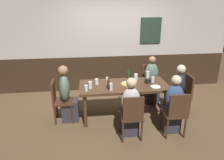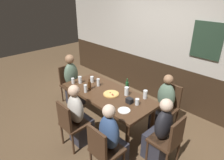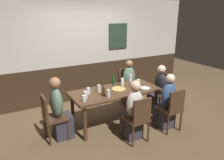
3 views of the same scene
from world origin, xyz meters
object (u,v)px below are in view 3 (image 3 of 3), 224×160
chair_right_far (126,84)px  condiment_caddy (135,84)px  pizza (119,89)px  tumbler_short (88,91)px  person_mid_near (133,114)px  pint_glass_pale (130,79)px  chair_right_near (172,108)px  chair_head_east (164,90)px  beer_glass_tall (99,89)px  person_head_west (60,113)px  tumbler_water (86,95)px  chair_head_west (51,115)px  highball_clear (108,94)px  chair_mid_near (138,117)px  pint_glass_stout (138,82)px  pint_glass_amber (84,99)px  person_right_near (166,105)px  dining_table (115,94)px  plate_white_large (145,88)px  beer_bottle_green (114,80)px  beer_bottle_brown (104,91)px  beer_glass_half (122,82)px  person_head_east (158,92)px  person_right_far (130,87)px

chair_right_far → condiment_caddy: size_ratio=8.00×
pizza → tumbler_short: tumbler_short is taller
person_mid_near → pint_glass_pale: person_mid_near is taller
chair_right_near → chair_head_east: bearing=57.6°
pizza → beer_glass_tall: bearing=172.8°
person_head_west → tumbler_water: (0.48, -0.12, 0.30)m
chair_head_west → chair_right_near: bearing=-21.1°
highball_clear → beer_glass_tall: 0.34m
chair_mid_near → pint_glass_stout: 1.15m
chair_head_east → pint_glass_amber: 2.15m
tumbler_water → highball_clear: bearing=-21.9°
chair_head_west → person_right_near: size_ratio=0.76×
dining_table → pint_glass_amber: 0.83m
chair_mid_near → person_right_near: bearing=11.3°
condiment_caddy → person_mid_near: bearing=-126.5°
chair_right_far → plate_white_large: 1.08m
person_right_near → chair_head_east: bearing=51.7°
chair_mid_near → beer_bottle_green: size_ratio=3.82×
dining_table → pint_glass_stout: bearing=7.4°
dining_table → beer_glass_tall: 0.38m
person_right_near → beer_bottle_brown: person_right_near is taller
chair_right_near → pint_glass_stout: 0.97m
person_head_west → beer_glass_tall: bearing=4.4°
person_mid_near → pint_glass_amber: (-0.78, 0.43, 0.31)m
dining_table → chair_head_east: bearing=0.0°
person_head_west → condiment_caddy: person_head_west is taller
beer_glass_tall → tumbler_short: (-0.22, 0.02, -0.01)m
dining_table → person_head_west: person_head_west is taller
pint_glass_pale → person_head_west: bearing=-169.0°
tumbler_water → pizza: bearing=9.0°
chair_right_far → chair_head_west: (-2.14, -0.83, 0.00)m
beer_glass_half → pint_glass_pale: bearing=25.5°
condiment_caddy → chair_head_east: bearing=-2.3°
person_head_east → beer_bottle_green: 1.13m
highball_clear → person_head_east: bearing=10.6°
person_right_far → pizza: person_right_far is taller
highball_clear → pint_glass_stout: bearing=20.8°
chair_head_west → beer_glass_tall: size_ratio=5.68×
person_right_near → pizza: person_right_near is taller
person_head_west → pizza: (1.26, 0.01, 0.24)m
chair_right_near → beer_glass_tall: (-1.15, 0.89, 0.31)m
chair_right_far → person_right_near: size_ratio=0.76×
chair_right_far → tumbler_water: bearing=-148.0°
chair_right_near → person_right_far: person_right_far is taller
pint_glass_pale → condiment_caddy: size_ratio=1.43×
chair_head_east → tumbler_short: size_ratio=7.05×
chair_right_far → pint_glass_amber: (-1.59, -1.06, 0.30)m
dining_table → person_right_near: 1.06m
pint_glass_stout → pint_glass_amber: bearing=-167.4°
pizza → pint_glass_amber: (-0.87, -0.24, 0.04)m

